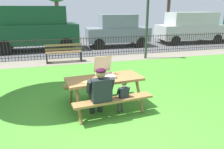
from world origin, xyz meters
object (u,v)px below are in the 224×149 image
(pizza_slice_on_table, at_px, (86,82))
(adult_at_table, at_px, (100,91))
(parked_car_center, at_px, (35,27))
(picnic_table_foreground, at_px, (104,85))
(lamp_post_walkway, at_px, (148,4))
(child_at_table, at_px, (123,95))
(pizza_box_open, at_px, (104,71))
(park_bench_center, at_px, (64,53))
(parked_car_right, at_px, (117,30))
(parked_car_far_right, at_px, (191,27))

(pizza_slice_on_table, xyz_separation_m, adult_at_table, (0.24, -0.31, -0.12))
(adult_at_table, relative_size, parked_car_center, 0.25)
(picnic_table_foreground, xyz_separation_m, lamp_post_walkway, (3.22, 4.72, 1.92))
(lamp_post_walkway, bearing_deg, child_at_table, -119.25)
(pizza_box_open, xyz_separation_m, pizza_slice_on_table, (-0.51, -0.36, -0.11))
(adult_at_table, xyz_separation_m, lamp_post_walkway, (3.45, 5.25, 1.86))
(pizza_box_open, distance_m, pizza_slice_on_table, 0.63)
(park_bench_center, height_order, parked_car_right, parked_car_right)
(pizza_box_open, xyz_separation_m, parked_car_center, (-2.01, 8.20, 0.42))
(lamp_post_walkway, bearing_deg, picnic_table_foreground, -124.31)
(parked_car_far_right, bearing_deg, parked_car_right, 180.00)
(child_at_table, distance_m, parked_car_far_right, 11.88)
(parked_car_far_right, bearing_deg, parked_car_center, 180.00)
(pizza_slice_on_table, bearing_deg, child_at_table, -21.22)
(pizza_slice_on_table, distance_m, parked_car_far_right, 12.18)
(park_bench_center, bearing_deg, adult_at_table, -85.62)
(park_bench_center, xyz_separation_m, parked_car_right, (3.55, 3.34, 0.59))
(child_at_table, bearing_deg, picnic_table_foreground, 120.04)
(parked_car_center, bearing_deg, adult_at_table, -78.87)
(lamp_post_walkway, bearing_deg, pizza_slice_on_table, -126.83)
(picnic_table_foreground, bearing_deg, child_at_table, -59.96)
(pizza_slice_on_table, distance_m, parked_car_center, 8.70)
(picnic_table_foreground, xyz_separation_m, pizza_slice_on_table, (-0.47, -0.21, 0.18))
(park_bench_center, height_order, parked_car_far_right, parked_car_far_right)
(picnic_table_foreground, height_order, parked_car_far_right, parked_car_far_right)
(pizza_slice_on_table, xyz_separation_m, parked_car_center, (-1.50, 8.56, 0.53))
(parked_car_right, bearing_deg, lamp_post_walkway, -84.92)
(pizza_slice_on_table, height_order, lamp_post_walkway, lamp_post_walkway)
(pizza_box_open, height_order, park_bench_center, pizza_box_open)
(pizza_box_open, bearing_deg, park_bench_center, 98.06)
(child_at_table, distance_m, park_bench_center, 5.60)
(parked_car_right, distance_m, parked_car_far_right, 5.29)
(lamp_post_walkway, height_order, parked_car_center, lamp_post_walkway)
(lamp_post_walkway, relative_size, parked_car_right, 1.04)
(adult_at_table, relative_size, parked_car_right, 0.30)
(pizza_slice_on_table, bearing_deg, lamp_post_walkway, 53.17)
(adult_at_table, xyz_separation_m, parked_car_center, (-1.75, 8.87, 0.65))
(child_at_table, xyz_separation_m, lamp_post_walkway, (2.93, 5.23, 2.02))
(picnic_table_foreground, distance_m, parked_car_far_right, 11.71)
(child_at_table, distance_m, parked_car_right, 9.24)
(pizza_box_open, relative_size, lamp_post_walkway, 0.13)
(pizza_slice_on_table, xyz_separation_m, parked_car_far_right, (8.66, 8.56, 0.32))
(picnic_table_foreground, bearing_deg, pizza_slice_on_table, -155.93)
(pizza_box_open, bearing_deg, adult_at_table, -111.52)
(adult_at_table, bearing_deg, picnic_table_foreground, 66.43)
(pizza_slice_on_table, distance_m, child_at_table, 0.87)
(pizza_slice_on_table, xyz_separation_m, lamp_post_walkway, (3.69, 4.93, 1.74))
(child_at_table, height_order, parked_car_far_right, parked_car_far_right)
(parked_car_far_right, bearing_deg, pizza_box_open, -134.84)
(parked_car_center, height_order, parked_car_far_right, parked_car_center)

